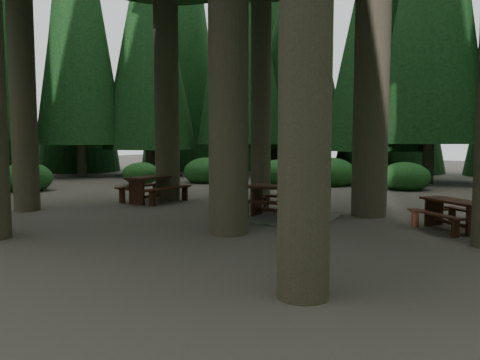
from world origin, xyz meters
The scene contains 5 objects.
ground centered at (0.00, 0.00, 0.00)m, with size 80.00×80.00×0.00m, color #564D46.
picnic_table_b centered at (-4.19, 2.86, 0.55)m, with size 1.64×1.99×0.83m.
picnic_table_c centered at (0.83, 2.50, 0.29)m, with size 2.73×2.38×0.83m.
picnic_table_d centered at (4.64, 3.32, 0.45)m, with size 2.00×1.94×0.67m.
shrub_ring centered at (0.70, 0.75, 0.40)m, with size 23.86×24.64×1.49m.
Camera 1 is at (6.71, -7.67, 2.00)m, focal length 35.00 mm.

